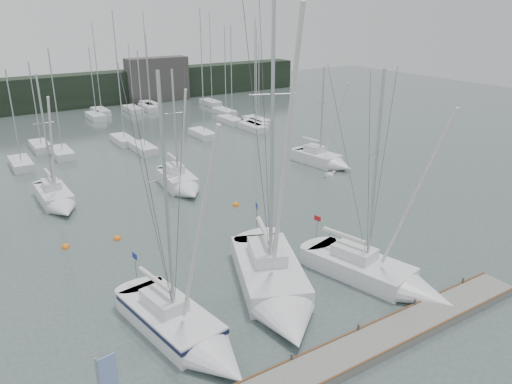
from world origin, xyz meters
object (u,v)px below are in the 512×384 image
sailboat_mid_e (327,161)px  sailboat_mid_b (58,201)px  sailboat_near_right (388,279)px  buoy_c (66,247)px  sailboat_near_center (277,293)px  sailboat_mid_c (182,184)px  sailboat_near_left (189,335)px  buoy_a (117,239)px  buoy_b (236,205)px

sailboat_mid_e → sailboat_mid_b: bearing=163.0°
sailboat_near_right → buoy_c: size_ratio=24.16×
sailboat_near_center → sailboat_mid_c: 18.88m
sailboat_near_left → sailboat_mid_e: 29.54m
buoy_a → buoy_b: (9.97, 0.86, 0.00)m
buoy_b → sailboat_near_center: bearing=-111.4°
sailboat_near_right → buoy_a: 18.17m
sailboat_near_left → sailboat_near_center: sailboat_near_center is taller
sailboat_near_center → sailboat_mid_b: bearing=130.7°
sailboat_near_left → buoy_a: bearing=78.4°
sailboat_near_center → sailboat_mid_c: bearing=103.2°
sailboat_near_left → sailboat_mid_b: size_ratio=1.23×
sailboat_mid_b → buoy_b: sailboat_mid_b is taller
sailboat_near_right → sailboat_near_left: bearing=158.8°
sailboat_mid_e → sailboat_near_left: bearing=-152.1°
sailboat_mid_b → buoy_c: sailboat_mid_b is taller
buoy_a → buoy_c: 3.35m
sailboat_near_center → sailboat_mid_b: (-6.89, 20.58, -0.10)m
sailboat_near_center → sailboat_near_right: bearing=3.8°
sailboat_mid_e → sailboat_mid_c: bearing=165.2°
sailboat_mid_b → buoy_b: size_ratio=18.94×
sailboat_near_right → buoy_b: size_ratio=22.48×
sailboat_near_center → sailboat_mid_b: 21.70m
sailboat_mid_c → buoy_a: (-7.78, -6.33, -0.57)m
sailboat_near_right → buoy_c: sailboat_near_right is taller
sailboat_near_left → buoy_a: (0.72, 12.96, -0.54)m
buoy_b → sailboat_near_right: bearing=-85.9°
buoy_b → sailboat_mid_b: bearing=148.4°
buoy_a → buoy_b: size_ratio=0.94×
buoy_b → sailboat_mid_c: bearing=111.8°
sailboat_near_center → buoy_c: size_ratio=34.47×
sailboat_near_left → sailboat_near_right: sailboat_near_left is taller
sailboat_mid_c → sailboat_mid_e: 15.11m
sailboat_mid_c → buoy_b: (2.18, -5.47, -0.57)m
sailboat_near_right → buoy_a: size_ratio=23.87×
sailboat_mid_e → sailboat_near_right: bearing=-130.7°
sailboat_mid_b → sailboat_mid_c: bearing=-11.4°
buoy_b → buoy_c: 13.26m
sailboat_mid_c → sailboat_near_left: bearing=-108.5°
buoy_c → sailboat_mid_c: bearing=27.3°
sailboat_near_right → buoy_b: sailboat_near_right is taller
buoy_a → buoy_c: buoy_a is taller
sailboat_near_left → sailboat_near_center: size_ratio=0.73×
sailboat_near_left → buoy_a: sailboat_near_left is taller
sailboat_mid_c → buoy_a: 10.05m
sailboat_near_right → buoy_c: (-14.35, 15.01, -0.51)m
sailboat_mid_c → buoy_b: 5.92m
sailboat_near_right → sailboat_mid_e: size_ratio=1.26×
sailboat_near_left → sailboat_mid_e: size_ratio=1.31×
sailboat_mid_c → buoy_b: size_ratio=18.86×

